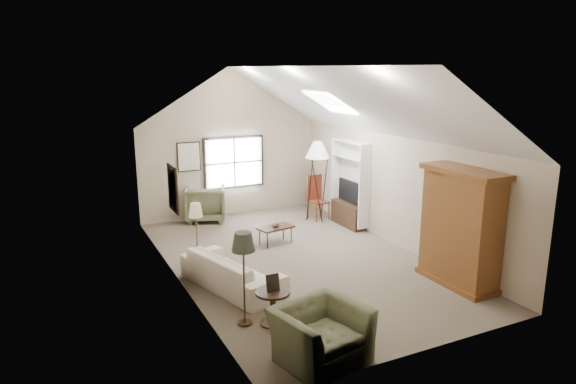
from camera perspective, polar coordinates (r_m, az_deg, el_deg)
name	(u,v)px	position (r m, az deg, el deg)	size (l,w,h in m)	color
room_shell	(297,107)	(10.26, 1.00, 9.39)	(5.01, 8.01, 4.00)	#706350
window	(234,162)	(14.13, -6.01, 3.29)	(1.72, 0.08, 1.42)	black
skylight	(330,102)	(11.67, 4.73, 9.91)	(0.80, 1.20, 0.52)	white
wall_art	(181,172)	(11.61, -11.77, 2.22)	(1.97, 3.71, 0.88)	black
armoire	(461,228)	(9.99, 18.65, -3.77)	(0.60, 1.50, 2.20)	brown
tv_alcove	(350,182)	(13.09, 6.90, 1.10)	(0.32, 1.30, 2.10)	white
media_console	(348,214)	(13.29, 6.72, -2.48)	(0.34, 1.18, 0.60)	#382316
tv_panel	(349,191)	(13.14, 6.80, 0.12)	(0.05, 0.90, 0.55)	black
sofa	(232,271)	(9.61, -6.25, -8.71)	(2.23, 0.87, 0.65)	beige
armchair_near	(320,334)	(7.36, 3.62, -15.49)	(1.19, 1.04, 0.77)	#555D41
armchair_far	(206,203)	(13.81, -9.15, -1.21)	(1.01, 1.04, 0.94)	#54593E
coffee_table	(276,235)	(11.88, -1.39, -4.82)	(0.81, 0.45, 0.41)	#342215
bowl	(275,226)	(11.81, -1.40, -3.76)	(0.19, 0.19, 0.05)	#382417
side_table	(273,307)	(8.31, -1.69, -12.70)	(0.56, 0.56, 0.56)	#342015
side_chair	(319,198)	(13.70, 3.42, -0.67)	(0.46, 0.46, 1.18)	maroon
tripod_lamp	(317,181)	(13.46, 3.26, 1.24)	(0.63, 0.63, 2.17)	silver
dark_lamp	(244,278)	(8.13, -4.91, -9.51)	(0.37, 0.37, 1.55)	black
tan_lamp	(197,235)	(10.47, -10.10, -4.77)	(0.28, 0.28, 1.39)	tan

